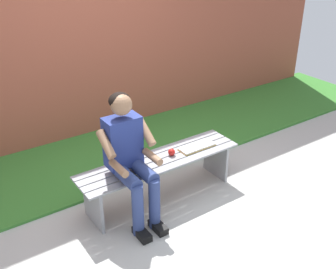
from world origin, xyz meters
TOP-DOWN VIEW (x-y plane):
  - grass_strip at (0.00, -1.12)m, footprint 9.00×1.51m
  - brick_wall at (0.50, -1.91)m, footprint 9.50×0.24m
  - bench_near at (0.00, -0.00)m, footprint 1.78×0.45m
  - person_seated at (0.40, 0.10)m, footprint 0.50×0.69m
  - apple at (-0.15, -0.00)m, footprint 0.08×0.08m
  - book_open at (-0.47, 0.02)m, footprint 0.41×0.16m

SIDE VIEW (x-z plane):
  - grass_strip at x=0.00m, z-range 0.00..0.03m
  - bench_near at x=0.00m, z-range 0.12..0.59m
  - book_open at x=-0.47m, z-range 0.46..0.49m
  - apple at x=-0.15m, z-range 0.47..0.54m
  - person_seated at x=0.40m, z-range 0.07..1.34m
  - brick_wall at x=0.50m, z-range 0.00..3.07m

